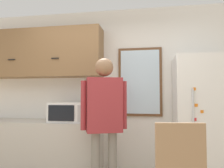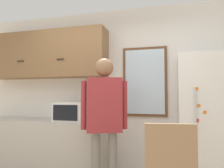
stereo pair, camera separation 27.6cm
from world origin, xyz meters
TOP-DOWN VIEW (x-y plane):
  - back_wall at (0.00, 1.80)m, footprint 6.00×0.06m
  - counter at (-1.15, 1.47)m, footprint 2.11×0.61m
  - upper_cabinets at (-1.15, 1.59)m, footprint 2.11×0.39m
  - microwave at (-0.55, 1.44)m, footprint 0.55×0.43m
  - person at (0.08, 0.97)m, footprint 0.56×0.36m
  - refrigerator at (1.40, 1.43)m, footprint 0.81×0.70m
  - window at (0.50, 1.76)m, footprint 0.69×0.05m

SIDE VIEW (x-z plane):
  - counter at x=-1.15m, z-range 0.00..0.89m
  - refrigerator at x=1.40m, z-range 0.00..1.82m
  - microwave at x=-0.55m, z-range 0.89..1.18m
  - person at x=0.08m, z-range 0.20..1.96m
  - back_wall at x=0.00m, z-range 0.00..2.70m
  - window at x=0.50m, z-range 0.96..2.05m
  - upper_cabinets at x=-1.15m, z-range 1.58..2.36m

